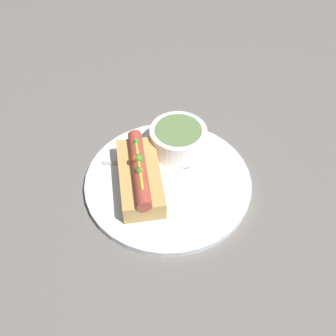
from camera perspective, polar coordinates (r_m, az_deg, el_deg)
name	(u,v)px	position (r m, az deg, el deg)	size (l,w,h in m)	color
ground_plane	(168,184)	(0.71, 0.00, -2.29)	(4.00, 4.00, 0.00)	slate
dinner_plate	(168,182)	(0.71, 0.00, -1.98)	(0.30, 0.30, 0.01)	white
hot_dog	(140,175)	(0.68, -4.12, -1.07)	(0.17, 0.12, 0.06)	tan
soup_bowl	(178,139)	(0.74, 1.48, 4.30)	(0.11, 0.11, 0.05)	white
spoon	(169,163)	(0.72, 0.19, 0.67)	(0.10, 0.15, 0.01)	#B7B7BC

